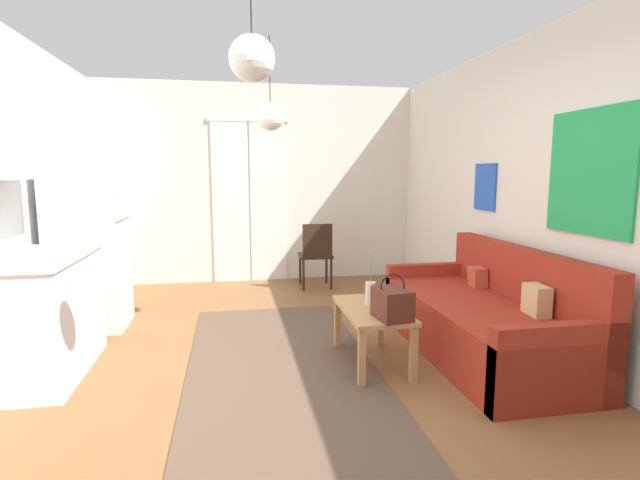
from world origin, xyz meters
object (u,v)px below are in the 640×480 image
handbag (392,303)px  pendant_lamp_far (270,117)px  bamboo_vase (370,293)px  accent_chair (316,252)px  coffee_table (372,316)px  couch (487,321)px  refrigerator (88,241)px  pendant_lamp_near (252,58)px

handbag → pendant_lamp_far: size_ratio=0.41×
bamboo_vase → accent_chair: size_ratio=0.48×
coffee_table → handbag: (0.06, -0.29, 0.18)m
accent_chair → pendant_lamp_far: size_ratio=1.05×
couch → coffee_table: couch is taller
refrigerator → pendant_lamp_near: pendant_lamp_near is taller
couch → pendant_lamp_far: (-1.71, 0.85, 1.71)m
bamboo_vase → pendant_lamp_near: pendant_lamp_near is taller
couch → accent_chair: 2.69m
pendant_lamp_near → handbag: bearing=33.0°
coffee_table → bamboo_vase: bearing=87.0°
coffee_table → refrigerator: size_ratio=0.50×
handbag → pendant_lamp_far: (-0.76, 1.17, 1.43)m
pendant_lamp_far → handbag: bearing=-56.8°
accent_chair → couch: bearing=112.9°
coffee_table → handbag: bearing=-78.9°
handbag → refrigerator: (-2.48, 1.65, 0.29)m
couch → refrigerator: (-3.42, 1.33, 0.57)m
coffee_table → handbag: 0.35m
coffee_table → bamboo_vase: size_ratio=2.11×
couch → pendant_lamp_far: size_ratio=2.54×
coffee_table → couch: bearing=1.4°
bamboo_vase → pendant_lamp_far: bearing=131.7°
handbag → refrigerator: refrigerator is taller
coffee_table → bamboo_vase: 0.18m
refrigerator → pendant_lamp_far: size_ratio=2.09×
pendant_lamp_far → accent_chair: bearing=66.8°
coffee_table → refrigerator: 2.82m
refrigerator → pendant_lamp_near: bearing=-57.2°
bamboo_vase → handbag: bamboo_vase is taller
pendant_lamp_near → pendant_lamp_far: bearing=82.6°
handbag → couch: bearing=18.6°
accent_chair → handbag: bearing=92.2°
refrigerator → pendant_lamp_far: bearing=-15.7°
accent_chair → pendant_lamp_far: 2.34m
coffee_table → pendant_lamp_far: 1.96m
couch → bamboo_vase: size_ratio=5.10×
handbag → pendant_lamp_near: (-1.00, -0.65, 1.51)m
coffee_table → bamboo_vase: bamboo_vase is taller
couch → refrigerator: refrigerator is taller
bamboo_vase → handbag: (0.05, -0.37, 0.02)m
coffee_table → handbag: handbag is taller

